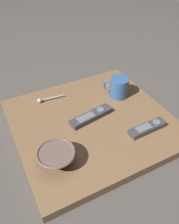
{
  "coord_description": "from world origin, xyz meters",
  "views": [
    {
      "loc": [
        -0.64,
        0.34,
        0.69
      ],
      "look_at": [
        0.03,
        -0.0,
        0.06
      ],
      "focal_mm": 36.67,
      "sensor_mm": 36.0,
      "label": 1
    }
  ],
  "objects_px": {
    "tv_remote_near": "(90,116)",
    "tv_remote_far": "(147,128)",
    "teaspoon": "(43,100)",
    "cereal_bowl": "(56,157)",
    "coffee_mug": "(119,87)"
  },
  "relations": [
    {
      "from": "tv_remote_far",
      "to": "cereal_bowl",
      "type": "bearing_deg",
      "value": 88.16
    },
    {
      "from": "coffee_mug",
      "to": "tv_remote_near",
      "type": "xyz_separation_m",
      "value": [
        -0.09,
        0.2,
        -0.03
      ]
    },
    {
      "from": "cereal_bowl",
      "to": "coffee_mug",
      "type": "height_order",
      "value": "coffee_mug"
    },
    {
      "from": "tv_remote_near",
      "to": "tv_remote_far",
      "type": "distance_m",
      "value": 0.24
    },
    {
      "from": "tv_remote_far",
      "to": "teaspoon",
      "type": "bearing_deg",
      "value": 40.01
    },
    {
      "from": "coffee_mug",
      "to": "teaspoon",
      "type": "relative_size",
      "value": 0.8
    },
    {
      "from": "teaspoon",
      "to": "tv_remote_far",
      "type": "distance_m",
      "value": 0.49
    },
    {
      "from": "coffee_mug",
      "to": "teaspoon",
      "type": "distance_m",
      "value": 0.36
    },
    {
      "from": "teaspoon",
      "to": "tv_remote_far",
      "type": "bearing_deg",
      "value": -139.99
    },
    {
      "from": "tv_remote_near",
      "to": "teaspoon",
      "type": "bearing_deg",
      "value": 34.36
    },
    {
      "from": "tv_remote_near",
      "to": "tv_remote_far",
      "type": "height_order",
      "value": "same"
    },
    {
      "from": "coffee_mug",
      "to": "teaspoon",
      "type": "bearing_deg",
      "value": 70.68
    },
    {
      "from": "teaspoon",
      "to": "tv_remote_near",
      "type": "relative_size",
      "value": 0.64
    },
    {
      "from": "coffee_mug",
      "to": "tv_remote_far",
      "type": "relative_size",
      "value": 0.63
    },
    {
      "from": "teaspoon",
      "to": "tv_remote_near",
      "type": "height_order",
      "value": "tv_remote_near"
    }
  ]
}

